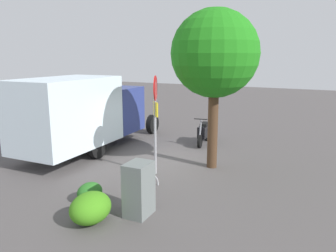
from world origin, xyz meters
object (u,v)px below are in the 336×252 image
(utility_cabinet, at_px, (139,189))
(bike_rack_hoop, at_px, (150,190))
(stop_sign, at_px, (155,109))
(motorcycle, at_px, (204,132))
(street_tree, at_px, (215,54))
(box_truck_near, at_px, (84,111))

(utility_cabinet, relative_size, bike_rack_hoop, 1.50)
(stop_sign, bearing_deg, motorcycle, 179.60)
(motorcycle, xyz_separation_m, utility_cabinet, (6.72, 0.99, 0.12))
(stop_sign, relative_size, street_tree, 0.60)
(street_tree, xyz_separation_m, utility_cabinet, (4.04, -0.34, -3.07))
(street_tree, height_order, utility_cabinet, street_tree)
(stop_sign, distance_m, street_tree, 2.57)
(motorcycle, height_order, street_tree, street_tree)
(street_tree, bearing_deg, bike_rack_hoop, -18.37)
(street_tree, bearing_deg, utility_cabinet, -4.84)
(box_truck_near, xyz_separation_m, motorcycle, (-3.16, 3.70, -1.09))
(utility_cabinet, bearing_deg, box_truck_near, -127.15)
(motorcycle, height_order, stop_sign, stop_sign)
(motorcycle, height_order, utility_cabinet, utility_cabinet)
(motorcycle, distance_m, street_tree, 4.37)
(motorcycle, relative_size, utility_cabinet, 1.42)
(stop_sign, bearing_deg, utility_cabinet, 21.31)
(box_truck_near, relative_size, street_tree, 1.42)
(bike_rack_hoop, bearing_deg, street_tree, 161.63)
(box_truck_near, bearing_deg, bike_rack_hoop, -119.92)
(stop_sign, bearing_deg, box_truck_near, -104.42)
(box_truck_near, xyz_separation_m, street_tree, (-0.48, 5.04, 2.11))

